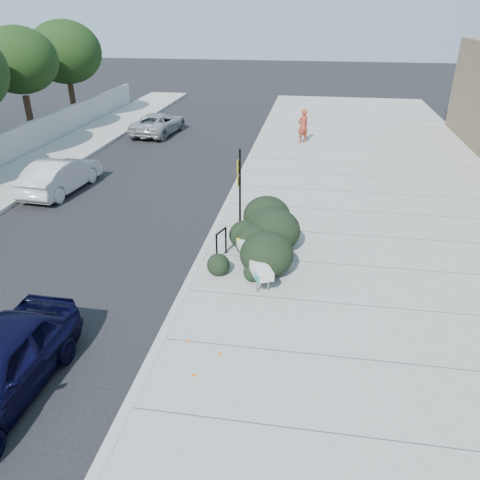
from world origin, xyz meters
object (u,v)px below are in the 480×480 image
at_px(pedestrian, 303,126).
at_px(suv_silver, 158,123).
at_px(bike_rack, 221,241).
at_px(wagon_silver, 61,175).
at_px(bench, 254,259).
at_px(sign_post, 240,184).

bearing_deg(pedestrian, suv_silver, -46.08).
relative_size(bike_rack, wagon_silver, 0.21).
bearing_deg(bench, suv_silver, 92.67).
height_order(bench, bike_rack, bike_rack).
height_order(suv_silver, pedestrian, pedestrian).
bearing_deg(bench, sign_post, 82.36).
distance_m(bench, bike_rack, 1.38).
height_order(bench, pedestrian, pedestrian).
distance_m(wagon_silver, pedestrian, 12.64).
distance_m(sign_post, pedestrian, 11.32).
height_order(sign_post, wagon_silver, sign_post).
bearing_deg(pedestrian, sign_post, 43.89).
relative_size(wagon_silver, pedestrian, 2.32).
height_order(bike_rack, sign_post, sign_post).
bearing_deg(bike_rack, suv_silver, 132.70).
bearing_deg(bike_rack, wagon_silver, 165.81).
bearing_deg(wagon_silver, bench, 150.92).
xyz_separation_m(bench, pedestrian, (0.73, 14.24, 0.37)).
xyz_separation_m(sign_post, wagon_silver, (-7.65, 2.60, -0.96)).
bearing_deg(sign_post, bike_rack, -90.95).
xyz_separation_m(sign_post, suv_silver, (-6.78, 12.40, -1.03)).
relative_size(bench, pedestrian, 1.22).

